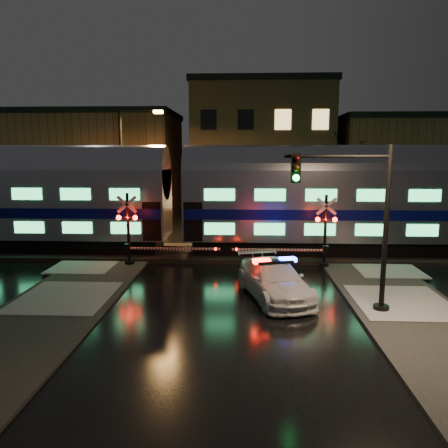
{
  "coord_description": "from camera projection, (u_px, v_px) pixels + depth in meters",
  "views": [
    {
      "loc": [
        0.47,
        -19.14,
        5.71
      ],
      "look_at": [
        -0.5,
        2.5,
        2.2
      ],
      "focal_mm": 35.0,
      "sensor_mm": 36.0,
      "label": 1
    }
  ],
  "objects": [
    {
      "name": "sidewalk_right",
      "position": [
        436.0,
        337.0,
        13.6
      ],
      "size": [
        4.0,
        20.0,
        0.12
      ],
      "primitive_type": "cube",
      "color": "#2D2D2D",
      "rests_on": "ground"
    },
    {
      "name": "crossing_signal_right",
      "position": [
        318.0,
        239.0,
        21.65
      ],
      "size": [
        5.23,
        0.63,
        3.71
      ],
      "color": "black",
      "rests_on": "ground"
    },
    {
      "name": "ballast",
      "position": [
        235.0,
        253.0,
        24.72
      ],
      "size": [
        90.0,
        4.2,
        0.24
      ],
      "primitive_type": "cube",
      "color": "black",
      "rests_on": "ground"
    },
    {
      "name": "traffic_light",
      "position": [
        359.0,
        226.0,
        15.26
      ],
      "size": [
        3.89,
        0.7,
        6.01
      ],
      "rotation": [
        0.0,
        0.0,
        0.06
      ],
      "color": "black",
      "rests_on": "ground"
    },
    {
      "name": "building_left",
      "position": [
        102.0,
        166.0,
        41.36
      ],
      "size": [
        14.0,
        10.0,
        9.0
      ],
      "primitive_type": "cube",
      "color": "brown",
      "rests_on": "ground"
    },
    {
      "name": "police_car",
      "position": [
        274.0,
        280.0,
        17.39
      ],
      "size": [
        3.3,
        5.35,
        1.61
      ],
      "rotation": [
        0.0,
        0.0,
        0.27
      ],
      "color": "white",
      "rests_on": "ground"
    },
    {
      "name": "sidewalk_left",
      "position": [
        28.0,
        329.0,
        14.17
      ],
      "size": [
        4.0,
        20.0,
        0.12
      ],
      "primitive_type": "cube",
      "color": "#2D2D2D",
      "rests_on": "ground"
    },
    {
      "name": "crossing_signal_left",
      "position": [
        135.0,
        237.0,
        22.05
      ],
      "size": [
        5.3,
        0.63,
        3.75
      ],
      "color": "black",
      "rests_on": "ground"
    },
    {
      "name": "streetlight",
      "position": [
        126.0,
        165.0,
        28.2
      ],
      "size": [
        2.89,
        0.3,
        8.63
      ],
      "color": "black",
      "rests_on": "ground"
    },
    {
      "name": "train",
      "position": [
        176.0,
        196.0,
        24.34
      ],
      "size": [
        51.0,
        3.12,
        5.92
      ],
      "color": "black",
      "rests_on": "ballast"
    },
    {
      "name": "ground",
      "position": [
        233.0,
        281.0,
        19.81
      ],
      "size": [
        120.0,
        120.0,
        0.0
      ],
      "primitive_type": "plane",
      "color": "black",
      "rests_on": "ground"
    },
    {
      "name": "building_right",
      "position": [
        401.0,
        169.0,
        40.16
      ],
      "size": [
        12.0,
        10.0,
        8.5
      ],
      "primitive_type": "cube",
      "color": "brown",
      "rests_on": "ground"
    },
    {
      "name": "building_mid",
      "position": [
        260.0,
        153.0,
        40.99
      ],
      "size": [
        12.0,
        11.0,
        11.5
      ],
      "primitive_type": "cube",
      "color": "brown",
      "rests_on": "ground"
    }
  ]
}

